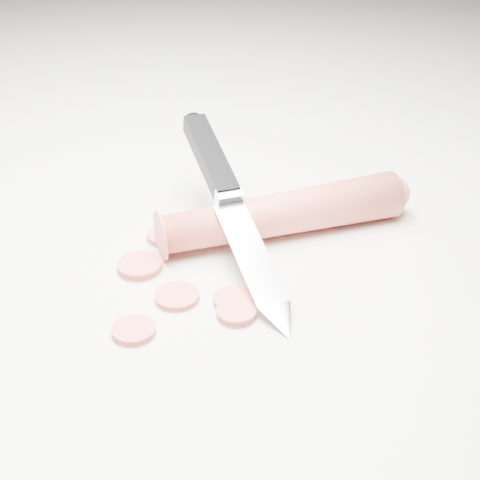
% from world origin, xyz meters
% --- Properties ---
extents(ground, '(2.40, 2.40, 0.00)m').
position_xyz_m(ground, '(0.00, 0.00, 0.00)').
color(ground, silver).
rests_on(ground, ground).
extents(carrot, '(0.19, 0.17, 0.04)m').
position_xyz_m(carrot, '(0.06, 0.03, 0.02)').
color(carrot, '#D95441').
rests_on(carrot, ground).
extents(carrot_slice_0, '(0.03, 0.03, 0.01)m').
position_xyz_m(carrot_slice_0, '(0.06, -0.08, 0.00)').
color(carrot_slice_0, '#E35651').
rests_on(carrot_slice_0, ground).
extents(carrot_slice_1, '(0.04, 0.04, 0.01)m').
position_xyz_m(carrot_slice_1, '(-0.03, -0.07, 0.00)').
color(carrot_slice_1, '#E35651').
rests_on(carrot_slice_1, ground).
extents(carrot_slice_2, '(0.03, 0.03, 0.01)m').
position_xyz_m(carrot_slice_2, '(-0.03, -0.02, 0.00)').
color(carrot_slice_2, '#E35651').
rests_on(carrot_slice_2, ground).
extents(carrot_slice_3, '(0.03, 0.03, 0.01)m').
position_xyz_m(carrot_slice_3, '(0.01, -0.09, 0.00)').
color(carrot_slice_3, '#E35651').
rests_on(carrot_slice_3, ground).
extents(carrot_slice_4, '(0.03, 0.03, 0.01)m').
position_xyz_m(carrot_slice_4, '(0.06, -0.09, 0.00)').
color(carrot_slice_4, '#E35651').
rests_on(carrot_slice_4, ground).
extents(carrot_slice_5, '(0.03, 0.03, 0.01)m').
position_xyz_m(carrot_slice_5, '(0.00, -0.14, 0.00)').
color(carrot_slice_5, '#E35651').
rests_on(carrot_slice_5, ground).
extents(kitchen_knife, '(0.19, 0.20, 0.08)m').
position_xyz_m(kitchen_knife, '(0.03, -0.01, 0.04)').
color(kitchen_knife, silver).
rests_on(kitchen_knife, ground).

